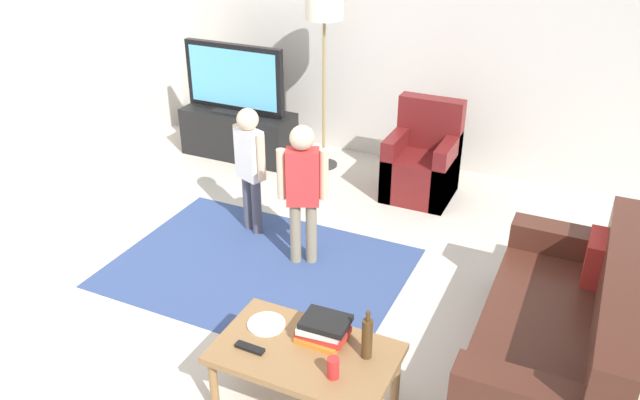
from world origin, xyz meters
The scene contains 16 objects.
ground centered at (0.00, 0.00, 0.00)m, with size 7.80×7.80×0.00m, color beige.
wall_back centered at (0.00, 3.00, 1.35)m, with size 6.00×0.12×2.70m, color silver.
area_rug centered at (-0.47, 0.49, 0.00)m, with size 2.20×1.60×0.01m, color #33477A.
tv_stand centered at (-1.75, 2.30, 0.24)m, with size 1.20×0.44×0.50m.
tv centered at (-1.75, 2.28, 0.85)m, with size 1.10×0.28×0.71m.
couch centered at (1.78, 0.22, 0.29)m, with size 0.80×1.80×0.86m.
armchair centered at (0.28, 2.26, 0.30)m, with size 0.60×0.60×0.90m.
floor_lamp centered at (-0.82, 2.45, 1.54)m, with size 0.36×0.36×1.78m.
child_near_tv centered at (-0.81, 0.98, 0.66)m, with size 0.35×0.21×1.09m.
child_center centered at (-0.20, 0.73, 0.69)m, with size 0.35×0.22×1.14m.
coffee_table centered at (0.50, -0.65, 0.37)m, with size 1.00×0.60×0.42m.
book_stack centered at (0.54, -0.52, 0.49)m, with size 0.29×0.23×0.14m.
bottle centered at (0.82, -0.55, 0.55)m, with size 0.06×0.06×0.30m.
tv_remote centered at (0.22, -0.77, 0.43)m, with size 0.17×0.05×0.02m, color black.
soda_can centered at (0.72, -0.77, 0.48)m, with size 0.07×0.07×0.12m, color red.
plate centered at (0.20, -0.55, 0.43)m, with size 0.22×0.22×0.02m.
Camera 1 is at (1.73, -3.09, 2.79)m, focal length 36.09 mm.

